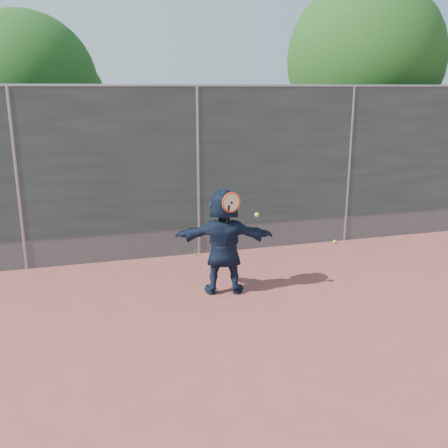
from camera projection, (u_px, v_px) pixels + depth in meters
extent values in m
plane|color=#9E4C42|center=(266.00, 342.00, 6.00)|extent=(80.00, 80.00, 0.00)
imported|color=#131F36|center=(224.00, 241.00, 7.31)|extent=(1.53, 0.82, 1.58)
sphere|color=#B3E633|center=(335.00, 242.00, 9.82)|extent=(0.07, 0.07, 0.07)
cube|color=#38423D|center=(198.00, 159.00, 8.79)|extent=(20.00, 0.04, 2.50)
cube|color=slate|center=(199.00, 240.00, 9.18)|extent=(20.00, 0.03, 0.50)
cylinder|color=gray|center=(197.00, 86.00, 8.46)|extent=(20.00, 0.05, 0.05)
cylinder|color=gray|center=(17.00, 182.00, 8.06)|extent=(0.06, 0.06, 3.00)
cylinder|color=gray|center=(198.00, 173.00, 8.85)|extent=(0.06, 0.06, 3.00)
cylinder|color=gray|center=(349.00, 166.00, 9.65)|extent=(0.06, 0.06, 3.00)
torus|color=red|center=(231.00, 202.00, 6.97)|extent=(0.29, 0.08, 0.29)
cylinder|color=beige|center=(231.00, 202.00, 6.97)|extent=(0.25, 0.06, 0.25)
cylinder|color=black|center=(228.00, 216.00, 7.03)|extent=(0.05, 0.13, 0.33)
sphere|color=#B3E633|center=(257.00, 215.00, 7.12)|extent=(0.07, 0.07, 0.07)
cylinder|color=#382314|center=(358.00, 159.00, 12.14)|extent=(0.28, 0.28, 2.60)
sphere|color=#23561C|center=(365.00, 60.00, 11.54)|extent=(3.60, 3.60, 3.60)
sphere|color=#23561C|center=(385.00, 76.00, 12.01)|extent=(2.52, 2.52, 2.52)
cylinder|color=#382314|center=(34.00, 176.00, 10.95)|extent=(0.28, 0.28, 2.20)
sphere|color=#23561C|center=(25.00, 85.00, 10.44)|extent=(3.00, 3.00, 3.00)
sphere|color=#23561C|center=(57.00, 99.00, 10.86)|extent=(2.10, 2.10, 2.10)
cone|color=#387226|center=(214.00, 247.00, 9.17)|extent=(0.03, 0.03, 0.26)
cone|color=#387226|center=(229.00, 245.00, 9.26)|extent=(0.03, 0.03, 0.30)
cone|color=#387226|center=(195.00, 250.00, 9.06)|extent=(0.03, 0.03, 0.22)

